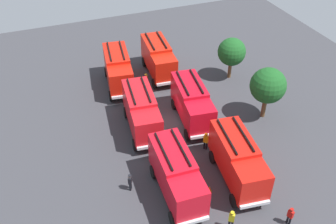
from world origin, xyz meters
name	(u,v)px	position (x,y,z in m)	size (l,w,h in m)	color
ground_plane	(168,123)	(0.00, 0.00, 0.00)	(54.19, 54.19, 0.00)	#38383D
fire_truck_0	(118,69)	(-8.29, -2.62, 2.15)	(7.47, 3.58, 3.88)	red
fire_truck_1	(142,111)	(-0.09, -2.59, 2.15)	(7.43, 3.43, 3.88)	red
fire_truck_2	(177,174)	(8.41, -2.56, 2.15)	(7.31, 3.04, 3.88)	red
fire_truck_3	(158,58)	(-9.00, 2.32, 2.15)	(7.39, 3.26, 3.88)	red
fire_truck_4	(192,102)	(0.32, 2.35, 2.15)	(7.46, 3.51, 3.88)	red
fire_truck_5	(238,159)	(8.69, 2.58, 2.15)	(7.45, 3.50, 3.88)	red
firefighter_0	(146,80)	(-6.98, 0.12, 0.89)	(0.48, 0.45, 1.60)	black
firefighter_1	(130,182)	(6.74, -5.82, 0.89)	(0.48, 0.42, 1.60)	black
firefighter_2	(290,215)	(14.04, 4.00, 0.89)	(0.47, 0.35, 1.60)	black
firefighter_3	(206,141)	(4.60, 1.82, 0.97)	(0.47, 0.46, 1.73)	black
firefighter_4	(231,219)	(12.84, -0.13, 0.97)	(0.44, 0.48, 1.73)	black
tree_0	(232,52)	(-5.41, 9.66, 3.25)	(3.12, 3.12, 4.84)	brown
tree_1	(268,86)	(2.30, 9.27, 3.61)	(3.46, 3.46, 5.36)	brown
traffic_cone_0	(209,189)	(9.24, -0.05, 0.30)	(0.42, 0.42, 0.59)	#F2600C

